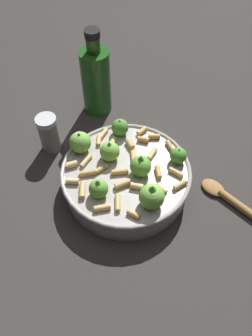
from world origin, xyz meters
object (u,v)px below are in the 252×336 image
pepper_shaker (49,133)px  wooden_spoon (250,214)px  olive_oil_bottle (96,80)px  cooking_pan (126,176)px

pepper_shaker → wooden_spoon: bearing=129.8°
pepper_shaker → olive_oil_bottle: size_ratio=0.42×
cooking_pan → wooden_spoon: bearing=137.1°
pepper_shaker → olive_oil_bottle: olive_oil_bottle is taller
wooden_spoon → olive_oil_bottle: bearing=-71.5°
olive_oil_bottle → wooden_spoon: olive_oil_bottle is taller
olive_oil_bottle → cooking_pan: bearing=79.5°
cooking_pan → olive_oil_bottle: size_ratio=1.23×
wooden_spoon → cooking_pan: bearing=-42.9°
cooking_pan → pepper_shaker: bearing=-59.6°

